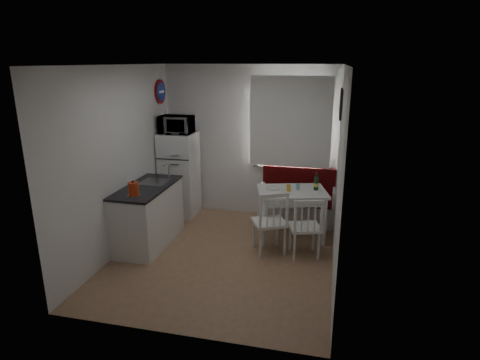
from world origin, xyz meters
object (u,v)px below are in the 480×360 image
at_px(kitchen_counter, 148,215).
at_px(fridge, 180,174).
at_px(wine_bottle, 316,181).
at_px(dining_table, 292,196).
at_px(chair_left, 268,216).
at_px(microwave, 176,125).
at_px(bench, 297,205).
at_px(chair_right, 305,222).
at_px(kettle, 133,189).

relative_size(kitchen_counter, fridge, 0.90).
bearing_deg(wine_bottle, dining_table, -164.05).
xyz_separation_m(dining_table, chair_left, (-0.25, -0.67, -0.10)).
distance_m(chair_left, wine_bottle, 1.03).
bearing_deg(wine_bottle, microwave, 170.57).
bearing_deg(bench, chair_left, -102.12).
relative_size(microwave, wine_bottle, 1.93).
xyz_separation_m(kitchen_counter, bench, (2.08, 1.35, -0.15)).
xyz_separation_m(microwave, wine_bottle, (2.38, -0.39, -0.71)).
distance_m(bench, fridge, 2.11).
distance_m(microwave, wine_bottle, 2.51).
xyz_separation_m(fridge, microwave, (0.00, -0.05, 0.88)).
bearing_deg(chair_right, microwave, 136.79).
bearing_deg(bench, kettle, -137.94).
distance_m(dining_table, microwave, 2.29).
xyz_separation_m(chair_right, wine_bottle, (0.10, 0.76, 0.36)).
bearing_deg(kettle, fridge, 91.00).
bearing_deg(kettle, kitchen_counter, 95.93).
xyz_separation_m(chair_left, fridge, (-1.78, 1.21, 0.15)).
bearing_deg(dining_table, wine_bottle, 1.07).
height_order(chair_left, microwave, microwave).
xyz_separation_m(kettle, wine_bottle, (2.35, 1.28, -0.10)).
bearing_deg(kitchen_counter, fridge, 89.10).
height_order(kitchen_counter, kettle, kitchen_counter).
distance_m(bench, chair_left, 1.38).
xyz_separation_m(bench, chair_left, (-0.28, -1.32, 0.28)).
bearing_deg(dining_table, fridge, 150.07).
xyz_separation_m(chair_left, wine_bottle, (0.60, 0.77, 0.33)).
bearing_deg(kitchen_counter, kettle, -84.07).
distance_m(chair_left, chair_right, 0.50).
bearing_deg(wine_bottle, bench, 119.70).
relative_size(chair_left, kettle, 2.67).
bearing_deg(chair_left, chair_right, -25.71).
relative_size(chair_right, wine_bottle, 1.80).
relative_size(bench, kettle, 5.83).
distance_m(kitchen_counter, wine_bottle, 2.56).
relative_size(kitchen_counter, microwave, 2.44).
xyz_separation_m(fridge, kettle, (0.03, -1.72, 0.28)).
relative_size(fridge, wine_bottle, 5.22).
bearing_deg(fridge, bench, 3.05).
height_order(dining_table, chair_right, chair_right).
bearing_deg(kettle, dining_table, 30.52).
distance_m(dining_table, kettle, 2.34).
distance_m(kitchen_counter, chair_left, 1.80).
relative_size(bench, fridge, 0.88).
bearing_deg(bench, kitchen_counter, -146.92).
distance_m(kitchen_counter, kettle, 0.73).
height_order(dining_table, fridge, fridge).
height_order(kitchen_counter, fridge, fridge).
bearing_deg(fridge, microwave, -90.00).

